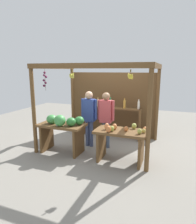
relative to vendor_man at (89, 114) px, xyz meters
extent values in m
plane|color=gray|center=(0.29, 0.14, -0.95)|extent=(12.00, 12.00, 0.00)
cylinder|color=brown|center=(-1.15, -0.93, 0.21)|extent=(0.10, 0.10, 2.32)
cylinder|color=brown|center=(1.74, -0.93, 0.21)|extent=(0.10, 0.10, 2.32)
cylinder|color=brown|center=(-1.15, 1.20, 0.21)|extent=(0.10, 0.10, 2.32)
cylinder|color=brown|center=(1.74, 1.20, 0.21)|extent=(0.10, 0.10, 2.32)
cube|color=brown|center=(0.29, -0.93, 1.31)|extent=(3.00, 0.12, 0.12)
cube|color=brown|center=(-1.15, 0.14, 1.31)|extent=(0.12, 2.23, 0.12)
cube|color=brown|center=(1.74, 0.14, 1.31)|extent=(0.12, 2.23, 0.12)
cube|color=#52381E|center=(0.29, 1.22, 0.09)|extent=(2.90, 0.04, 2.09)
cylinder|color=brown|center=(1.31, -0.83, 1.20)|extent=(0.02, 0.02, 0.06)
ellipsoid|color=yellow|center=(1.35, -0.83, 1.07)|extent=(0.04, 0.08, 0.11)
ellipsoid|color=yellow|center=(1.34, -0.81, 1.07)|extent=(0.05, 0.06, 0.12)
ellipsoid|color=yellow|center=(1.31, -0.80, 1.08)|extent=(0.06, 0.04, 0.11)
ellipsoid|color=yellow|center=(1.29, -0.81, 1.08)|extent=(0.07, 0.06, 0.12)
ellipsoid|color=yellow|center=(1.27, -0.83, 1.10)|extent=(0.04, 0.08, 0.11)
ellipsoid|color=yellow|center=(1.29, -0.86, 1.08)|extent=(0.06, 0.06, 0.12)
ellipsoid|color=yellow|center=(1.31, -0.86, 1.08)|extent=(0.06, 0.04, 0.11)
ellipsoid|color=yellow|center=(1.34, -0.85, 1.08)|extent=(0.05, 0.05, 0.11)
cylinder|color=brown|center=(-0.07, -0.84, 1.20)|extent=(0.02, 0.02, 0.06)
ellipsoid|color=#D1CC4C|center=(-0.03, -0.84, 1.07)|extent=(0.04, 0.08, 0.12)
ellipsoid|color=#D1CC4C|center=(-0.06, -0.80, 1.10)|extent=(0.08, 0.04, 0.12)
ellipsoid|color=#D1CC4C|center=(-0.10, -0.82, 1.08)|extent=(0.05, 0.06, 0.12)
ellipsoid|color=#D1CC4C|center=(-0.10, -0.86, 1.08)|extent=(0.05, 0.05, 0.12)
ellipsoid|color=#D1CC4C|center=(-0.06, -0.87, 1.07)|extent=(0.08, 0.05, 0.12)
cylinder|color=#4C422D|center=(-0.94, -0.67, 0.95)|extent=(0.01, 0.01, 0.55)
sphere|color=#47142D|center=(-0.93, -0.68, 1.15)|extent=(0.06, 0.06, 0.06)
sphere|color=#601E42|center=(-0.94, -0.69, 1.08)|extent=(0.06, 0.06, 0.06)
sphere|color=#601E42|center=(-0.93, -0.64, 1.04)|extent=(0.06, 0.06, 0.06)
sphere|color=#511938|center=(-0.96, -0.69, 0.95)|extent=(0.06, 0.06, 0.06)
sphere|color=#47142D|center=(-0.94, -0.65, 0.89)|extent=(0.06, 0.06, 0.06)
sphere|color=#47142D|center=(-0.97, -0.68, 0.81)|extent=(0.06, 0.06, 0.06)
cube|color=brown|center=(-0.50, -0.66, -0.20)|extent=(1.22, 0.64, 0.06)
cube|color=brown|center=(-0.99, -0.66, -0.59)|extent=(0.06, 0.58, 0.72)
cube|color=brown|center=(-0.02, -0.66, -0.59)|extent=(0.06, 0.58, 0.72)
ellipsoid|color=#429347|center=(-0.77, -0.70, -0.06)|extent=(0.29, 0.29, 0.24)
ellipsoid|color=#429347|center=(-0.45, -0.83, -0.03)|extent=(0.41, 0.41, 0.29)
ellipsoid|color=#2D7533|center=(-0.04, -0.55, -0.06)|extent=(0.30, 0.30, 0.22)
ellipsoid|color=#2D7533|center=(-0.18, -0.73, -0.07)|extent=(0.33, 0.33, 0.22)
cylinder|color=white|center=(-0.53, -0.84, -0.13)|extent=(0.07, 0.07, 0.09)
cube|color=brown|center=(1.09, -0.66, -0.20)|extent=(1.22, 0.64, 0.06)
cube|color=brown|center=(0.60, -0.66, -0.59)|extent=(0.06, 0.58, 0.72)
cube|color=brown|center=(1.58, -0.66, -0.59)|extent=(0.06, 0.58, 0.72)
ellipsoid|color=#CC7038|center=(1.22, -0.69, -0.11)|extent=(0.12, 0.12, 0.12)
ellipsoid|color=#CC7038|center=(1.63, -0.53, -0.12)|extent=(0.11, 0.11, 0.11)
ellipsoid|color=#E07F47|center=(0.76, -0.70, -0.10)|extent=(0.15, 0.15, 0.15)
ellipsoid|color=#B79E47|center=(1.62, -0.67, -0.12)|extent=(0.11, 0.11, 0.10)
ellipsoid|color=#A8B24C|center=(0.92, -0.80, -0.11)|extent=(0.14, 0.14, 0.13)
ellipsoid|color=#E07F47|center=(0.93, -0.63, -0.10)|extent=(0.15, 0.15, 0.14)
ellipsoid|color=#CC7038|center=(0.86, -0.91, -0.10)|extent=(0.14, 0.14, 0.16)
ellipsoid|color=#A8B24C|center=(1.35, -0.41, -0.11)|extent=(0.15, 0.15, 0.14)
ellipsoid|color=#A8B24C|center=(1.54, -0.78, -0.11)|extent=(0.14, 0.14, 0.13)
cube|color=brown|center=(-0.60, 0.94, -0.45)|extent=(0.05, 0.20, 1.00)
cube|color=brown|center=(1.28, 0.94, -0.45)|extent=(0.05, 0.20, 1.00)
cube|color=brown|center=(0.34, 0.94, 0.03)|extent=(1.88, 0.22, 0.04)
cylinder|color=silver|center=(-0.54, 0.94, 0.16)|extent=(0.08, 0.08, 0.23)
cylinder|color=silver|center=(-0.54, 0.94, 0.31)|extent=(0.04, 0.04, 0.06)
cylinder|color=#D8B266|center=(-0.09, 0.94, 0.16)|extent=(0.08, 0.08, 0.22)
cylinder|color=#D8B266|center=(-0.09, 0.94, 0.30)|extent=(0.03, 0.03, 0.06)
cylinder|color=#338C4C|center=(0.33, 0.94, 0.18)|extent=(0.08, 0.08, 0.26)
cylinder|color=#338C4C|center=(0.33, 0.94, 0.34)|extent=(0.03, 0.03, 0.06)
cylinder|color=gold|center=(0.79, 0.94, 0.17)|extent=(0.08, 0.08, 0.25)
cylinder|color=gold|center=(0.79, 0.94, 0.33)|extent=(0.03, 0.03, 0.06)
cylinder|color=silver|center=(1.22, 0.94, 0.17)|extent=(0.07, 0.07, 0.24)
cylinder|color=silver|center=(1.22, 0.94, 0.32)|extent=(0.03, 0.03, 0.06)
cylinder|color=#404C75|center=(-0.06, 0.00, -0.58)|extent=(0.11, 0.11, 0.74)
cylinder|color=#404C75|center=(0.06, 0.00, -0.58)|extent=(0.11, 0.11, 0.74)
cube|color=#2D428C|center=(0.00, 0.00, 0.11)|extent=(0.32, 0.19, 0.63)
cylinder|color=#2D428C|center=(-0.20, 0.00, 0.14)|extent=(0.08, 0.08, 0.57)
cylinder|color=#2D428C|center=(0.20, 0.00, 0.14)|extent=(0.08, 0.08, 0.57)
sphere|color=tan|center=(0.00, 0.00, 0.53)|extent=(0.22, 0.22, 0.22)
cylinder|color=#45546D|center=(0.42, 0.07, -0.58)|extent=(0.11, 0.11, 0.74)
cylinder|color=#45546D|center=(0.54, 0.07, -0.58)|extent=(0.11, 0.11, 0.74)
cube|color=#BF474C|center=(0.48, 0.07, 0.09)|extent=(0.32, 0.19, 0.62)
cylinder|color=#BF474C|center=(0.28, 0.07, 0.13)|extent=(0.08, 0.08, 0.56)
cylinder|color=#BF474C|center=(0.68, 0.07, 0.13)|extent=(0.08, 0.08, 0.56)
sphere|color=#997051|center=(0.48, 0.07, 0.51)|extent=(0.21, 0.21, 0.21)
camera|label=1|loc=(2.17, -5.04, 1.22)|focal=32.01mm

